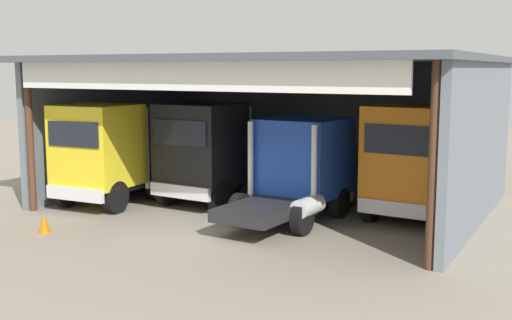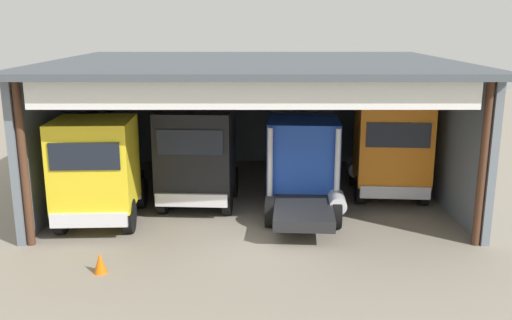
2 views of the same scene
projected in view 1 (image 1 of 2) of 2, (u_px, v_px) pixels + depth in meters
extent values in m
plane|color=gray|center=(195.00, 236.00, 18.23)|extent=(80.00, 80.00, 0.00)
cube|color=slate|center=(333.00, 123.00, 27.11)|extent=(13.84, 0.24, 4.97)
cube|color=slate|center=(125.00, 125.00, 25.76)|extent=(0.24, 10.61, 4.97)
cube|color=slate|center=(481.00, 145.00, 19.23)|extent=(0.24, 10.61, 4.97)
cube|color=#474E55|center=(272.00, 60.00, 21.75)|extent=(14.44, 11.49, 0.20)
cylinder|color=#4C2D1E|center=(30.00, 138.00, 21.16)|extent=(0.24, 0.24, 4.97)
cylinder|color=#4C2D1E|center=(433.00, 167.00, 14.86)|extent=(0.24, 0.24, 4.97)
cube|color=white|center=(185.00, 74.00, 17.27)|extent=(12.46, 0.12, 0.90)
cube|color=yellow|center=(98.00, 145.00, 21.68)|extent=(2.54, 2.43, 2.77)
cube|color=black|center=(73.00, 134.00, 20.55)|extent=(2.07, 0.15, 0.83)
cube|color=silver|center=(75.00, 194.00, 20.81)|extent=(2.32, 0.26, 0.44)
cube|color=#232326|center=(134.00, 178.00, 23.66)|extent=(1.99, 3.71, 0.36)
cylinder|color=silver|center=(147.00, 148.00, 22.40)|extent=(0.18, 0.18, 2.88)
cylinder|color=silver|center=(98.00, 145.00, 23.35)|extent=(0.18, 0.18, 2.88)
cylinder|color=silver|center=(106.00, 174.00, 23.85)|extent=(0.61, 1.22, 0.56)
cylinder|color=black|center=(116.00, 197.00, 21.03)|extent=(0.35, 1.10, 1.09)
cylinder|color=black|center=(66.00, 192.00, 21.96)|extent=(0.35, 1.10, 1.09)
cylinder|color=black|center=(158.00, 185.00, 23.23)|extent=(0.35, 1.10, 1.09)
cylinder|color=black|center=(112.00, 181.00, 24.15)|extent=(0.35, 1.10, 1.09)
cube|color=black|center=(201.00, 144.00, 21.85)|extent=(2.69, 2.42, 2.76)
cube|color=black|center=(179.00, 133.00, 20.81)|extent=(2.18, 0.19, 0.83)
cube|color=silver|center=(180.00, 192.00, 21.06)|extent=(2.44, 0.30, 0.44)
cube|color=#232326|center=(227.00, 179.00, 23.38)|extent=(2.09, 2.97, 0.36)
cylinder|color=silver|center=(249.00, 147.00, 22.35)|extent=(0.18, 0.18, 2.90)
cylinder|color=silver|center=(197.00, 143.00, 23.56)|extent=(0.18, 0.18, 2.90)
cylinder|color=silver|center=(197.00, 174.00, 23.71)|extent=(0.63, 1.23, 0.56)
cylinder|color=black|center=(220.00, 196.00, 21.11)|extent=(0.37, 1.16, 1.14)
cylinder|color=black|center=(168.00, 189.00, 22.29)|extent=(0.37, 1.16, 1.14)
cylinder|color=black|center=(253.00, 186.00, 22.82)|extent=(0.37, 1.16, 1.14)
cylinder|color=black|center=(202.00, 181.00, 24.00)|extent=(0.37, 1.16, 1.14)
cube|color=#1E47B7|center=(303.00, 157.00, 20.34)|extent=(2.62, 2.66, 2.45)
cube|color=black|center=(321.00, 140.00, 21.34)|extent=(2.09, 0.20, 0.74)
cube|color=silver|center=(321.00, 191.00, 21.62)|extent=(2.34, 0.31, 0.44)
cube|color=#232326|center=(270.00, 208.00, 18.80)|extent=(2.09, 3.85, 0.36)
cylinder|color=silver|center=(251.00, 164.00, 19.77)|extent=(0.18, 0.18, 2.66)
cylinder|color=silver|center=(314.00, 170.00, 18.60)|extent=(0.18, 0.18, 2.66)
cylinder|color=silver|center=(308.00, 206.00, 18.45)|extent=(0.64, 1.23, 0.56)
cylinder|color=black|center=(282.00, 195.00, 21.54)|extent=(0.36, 1.02, 1.00)
cylinder|color=black|center=(340.00, 202.00, 20.40)|extent=(0.36, 1.02, 1.00)
cylinder|color=black|center=(240.00, 209.00, 19.40)|extent=(0.36, 1.02, 1.00)
cylinder|color=black|center=(302.00, 218.00, 18.26)|extent=(0.36, 1.02, 1.00)
cube|color=orange|center=(413.00, 153.00, 19.42)|extent=(2.75, 2.54, 2.88)
cube|color=black|center=(400.00, 140.00, 18.36)|extent=(2.19, 0.23, 0.86)
cube|color=silver|center=(397.00, 209.00, 18.62)|extent=(2.45, 0.34, 0.44)
cube|color=#232326|center=(431.00, 191.00, 21.26)|extent=(2.19, 3.68, 0.36)
cylinder|color=silver|center=(462.00, 166.00, 19.97)|extent=(0.18, 0.18, 2.43)
cylinder|color=silver|center=(392.00, 160.00, 21.21)|extent=(0.18, 0.18, 2.43)
cylinder|color=silver|center=(395.00, 185.00, 21.61)|extent=(0.65, 1.24, 0.56)
cylinder|color=black|center=(443.00, 214.00, 18.66)|extent=(0.38, 1.07, 1.05)
cylinder|color=black|center=(371.00, 205.00, 19.88)|extent=(0.38, 1.07, 1.05)
cylinder|color=black|center=(465.00, 200.00, 20.67)|extent=(0.38, 1.07, 1.05)
cylinder|color=black|center=(398.00, 193.00, 21.89)|extent=(0.38, 1.07, 1.05)
cylinder|color=#194CB2|center=(470.00, 187.00, 23.38)|extent=(0.58, 0.58, 0.88)
cube|color=#1E59A5|center=(363.00, 175.00, 25.62)|extent=(0.90, 0.60, 1.00)
cone|color=orange|center=(44.00, 223.00, 18.54)|extent=(0.36, 0.36, 0.56)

